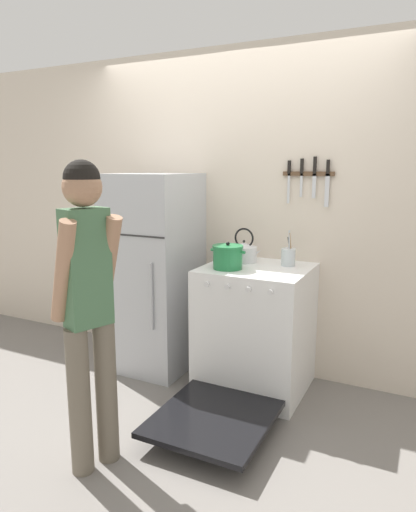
{
  "coord_description": "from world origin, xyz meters",
  "views": [
    {
      "loc": [
        1.4,
        -3.37,
        1.64
      ],
      "look_at": [
        -0.02,
        -0.5,
        1.01
      ],
      "focal_mm": 32.0,
      "sensor_mm": 36.0,
      "label": 1
    }
  ],
  "objects_px": {
    "refrigerator": "(154,272)",
    "tea_kettle": "(244,252)",
    "stove_range": "(254,330)",
    "utensil_jar": "(288,256)",
    "dutch_oven_pot": "(228,257)",
    "person": "(88,300)"
  },
  "relations": [
    {
      "from": "refrigerator",
      "to": "utensil_jar",
      "type": "height_order",
      "value": "refrigerator"
    },
    {
      "from": "stove_range",
      "to": "tea_kettle",
      "type": "distance_m",
      "value": 0.59
    },
    {
      "from": "dutch_oven_pot",
      "to": "utensil_jar",
      "type": "relative_size",
      "value": 0.99
    },
    {
      "from": "person",
      "to": "utensil_jar",
      "type": "bearing_deg",
      "value": -4.64
    },
    {
      "from": "tea_kettle",
      "to": "person",
      "type": "bearing_deg",
      "value": -102.62
    },
    {
      "from": "utensil_jar",
      "to": "stove_range",
      "type": "bearing_deg",
      "value": -135.65
    },
    {
      "from": "refrigerator",
      "to": "tea_kettle",
      "type": "height_order",
      "value": "refrigerator"
    },
    {
      "from": "stove_range",
      "to": "tea_kettle",
      "type": "height_order",
      "value": "tea_kettle"
    },
    {
      "from": "refrigerator",
      "to": "utensil_jar",
      "type": "xyz_separation_m",
      "value": [
        1.08,
        0.12,
        0.2
      ]
    },
    {
      "from": "dutch_oven_pot",
      "to": "utensil_jar",
      "type": "bearing_deg",
      "value": 38.52
    },
    {
      "from": "dutch_oven_pot",
      "to": "person",
      "type": "bearing_deg",
      "value": -104.99
    },
    {
      "from": "dutch_oven_pot",
      "to": "tea_kettle",
      "type": "xyz_separation_m",
      "value": [
        0.01,
        0.28,
        -0.01
      ]
    },
    {
      "from": "stove_range",
      "to": "utensil_jar",
      "type": "height_order",
      "value": "utensil_jar"
    },
    {
      "from": "stove_range",
      "to": "tea_kettle",
      "type": "xyz_separation_m",
      "value": [
        -0.16,
        0.18,
        0.54
      ]
    },
    {
      "from": "tea_kettle",
      "to": "stove_range",
      "type": "bearing_deg",
      "value": -48.64
    },
    {
      "from": "dutch_oven_pot",
      "to": "person",
      "type": "height_order",
      "value": "person"
    },
    {
      "from": "refrigerator",
      "to": "dutch_oven_pot",
      "type": "distance_m",
      "value": 0.77
    },
    {
      "from": "utensil_jar",
      "to": "tea_kettle",
      "type": "bearing_deg",
      "value": -178.83
    },
    {
      "from": "tea_kettle",
      "to": "utensil_jar",
      "type": "bearing_deg",
      "value": 1.17
    },
    {
      "from": "refrigerator",
      "to": "person",
      "type": "bearing_deg",
      "value": -71.69
    },
    {
      "from": "refrigerator",
      "to": "utensil_jar",
      "type": "relative_size",
      "value": 6.01
    },
    {
      "from": "stove_range",
      "to": "utensil_jar",
      "type": "distance_m",
      "value": 0.6
    }
  ]
}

